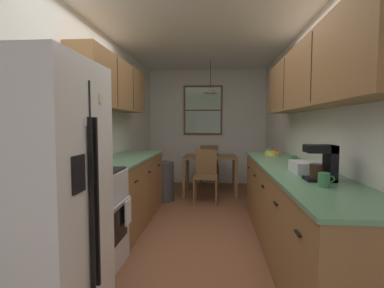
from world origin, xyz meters
name	(u,v)px	position (x,y,z in m)	size (l,w,h in m)	color
ground_plane	(201,221)	(0.00, 1.00, 0.00)	(12.00, 12.00, 0.00)	brown
wall_left	(105,129)	(-1.35, 1.00, 1.27)	(0.10, 9.00, 2.55)	white
wall_right	(303,129)	(1.35, 1.00, 1.27)	(0.10, 9.00, 2.55)	white
wall_back	(207,127)	(0.00, 3.65, 1.27)	(4.40, 0.10, 2.55)	white
ceiling_slab	(201,30)	(0.00, 1.00, 2.59)	(4.40, 9.00, 0.08)	white
refrigerator	(40,195)	(-0.95, -1.16, 0.88)	(0.73, 0.80, 1.76)	white
stove_range	(85,219)	(-0.99, -0.43, 0.47)	(0.66, 0.63, 1.10)	silver
microwave_over_range	(69,87)	(-1.11, -0.43, 1.67)	(0.39, 0.58, 0.33)	white
counter_left	(127,190)	(-1.00, 0.86, 0.45)	(0.64, 1.94, 0.90)	olive
upper_cabinets_left	(114,86)	(-1.14, 0.81, 1.85)	(0.33, 2.02, 0.63)	olive
counter_right	(293,211)	(1.00, 0.07, 0.45)	(0.64, 3.26, 0.90)	olive
upper_cabinets_right	(312,76)	(1.14, 0.02, 1.81)	(0.33, 2.94, 0.63)	olive
dining_table	(210,162)	(0.09, 2.57, 0.62)	(1.00, 0.75, 0.73)	brown
dining_chair_near	(206,173)	(0.03, 1.99, 0.50)	(0.41, 0.41, 0.90)	brown
dining_chair_far	(209,164)	(0.06, 3.15, 0.50)	(0.41, 0.41, 0.90)	brown
pendant_light	(211,91)	(0.09, 2.57, 1.97)	(0.28, 0.28, 0.63)	black
back_window	(203,110)	(-0.09, 3.58, 1.65)	(0.87, 0.05, 1.10)	brown
trash_bin	(164,181)	(-0.70, 1.99, 0.35)	(0.35, 0.35, 0.69)	#3F3F42
storage_canister	(105,156)	(-1.00, 0.11, 0.99)	(0.11, 0.11, 0.18)	#D84C19
dish_towel	(128,212)	(-0.64, -0.27, 0.50)	(0.02, 0.16, 0.24)	white
coffee_maker	(323,162)	(1.05, -0.60, 1.05)	(0.22, 0.18, 0.28)	black
mug_by_coffeemaker	(293,160)	(1.04, 0.27, 0.95)	(0.12, 0.09, 0.11)	#3F7F4C
mug_spare	(324,180)	(0.97, -0.84, 0.95)	(0.12, 0.08, 0.10)	#3F7F4C
fruit_bowl	(272,153)	(1.00, 1.23, 0.94)	(0.20, 0.20, 0.09)	#E5D14C
dish_rack	(308,167)	(1.05, -0.22, 0.95)	(0.28, 0.34, 0.10)	silver
table_serving_bowl	(214,155)	(0.16, 2.56, 0.76)	(0.19, 0.19, 0.06)	#4C7299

